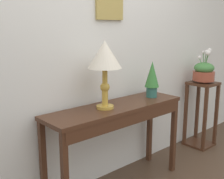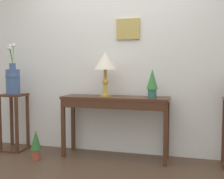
{
  "view_description": "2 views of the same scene",
  "coord_description": "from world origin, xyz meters",
  "px_view_note": "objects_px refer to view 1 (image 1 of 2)",
  "views": [
    {
      "loc": [
        -1.62,
        -0.61,
        1.47
      ],
      "look_at": [
        0.06,
        1.27,
        0.92
      ],
      "focal_mm": 45.79,
      "sensor_mm": 36.0,
      "label": 1
    },
    {
      "loc": [
        0.92,
        -2.22,
        1.15
      ],
      "look_at": [
        -0.02,
        1.2,
        0.88
      ],
      "focal_mm": 44.42,
      "sensor_mm": 36.0,
      "label": 2
    }
  ],
  "objects_px": {
    "pedestal_stand_right": "(201,114)",
    "console_table": "(118,118)",
    "planter_bowl_wide_right": "(204,71)",
    "table_lamp": "(105,58)",
    "potted_plant_on_console": "(152,78)"
  },
  "relations": [
    {
      "from": "console_table",
      "to": "pedestal_stand_right",
      "type": "distance_m",
      "value": 1.48
    },
    {
      "from": "console_table",
      "to": "pedestal_stand_right",
      "type": "bearing_deg",
      "value": 1.43
    },
    {
      "from": "table_lamp",
      "to": "planter_bowl_wide_right",
      "type": "relative_size",
      "value": 1.38
    },
    {
      "from": "console_table",
      "to": "table_lamp",
      "type": "distance_m",
      "value": 0.56
    },
    {
      "from": "console_table",
      "to": "potted_plant_on_console",
      "type": "height_order",
      "value": "potted_plant_on_console"
    },
    {
      "from": "potted_plant_on_console",
      "to": "pedestal_stand_right",
      "type": "relative_size",
      "value": 0.43
    },
    {
      "from": "table_lamp",
      "to": "console_table",
      "type": "bearing_deg",
      "value": -10.37
    },
    {
      "from": "planter_bowl_wide_right",
      "to": "console_table",
      "type": "bearing_deg",
      "value": -178.61
    },
    {
      "from": "potted_plant_on_console",
      "to": "pedestal_stand_right",
      "type": "height_order",
      "value": "potted_plant_on_console"
    },
    {
      "from": "pedestal_stand_right",
      "to": "console_table",
      "type": "bearing_deg",
      "value": -178.57
    },
    {
      "from": "table_lamp",
      "to": "potted_plant_on_console",
      "type": "distance_m",
      "value": 0.64
    },
    {
      "from": "console_table",
      "to": "potted_plant_on_console",
      "type": "distance_m",
      "value": 0.56
    },
    {
      "from": "table_lamp",
      "to": "potted_plant_on_console",
      "type": "xyz_separation_m",
      "value": [
        0.6,
        -0.0,
        -0.23
      ]
    },
    {
      "from": "table_lamp",
      "to": "pedestal_stand_right",
      "type": "distance_m",
      "value": 1.78
    },
    {
      "from": "potted_plant_on_console",
      "to": "planter_bowl_wide_right",
      "type": "relative_size",
      "value": 0.86
    }
  ]
}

